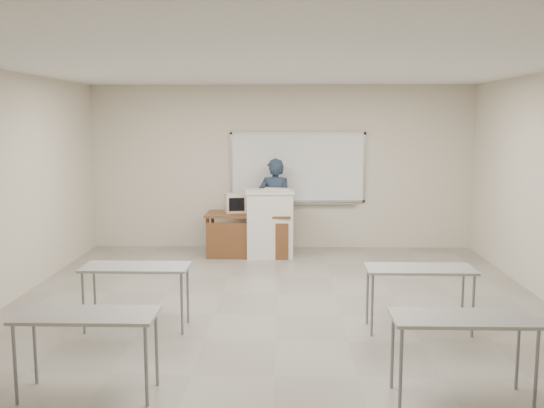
{
  "coord_description": "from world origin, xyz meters",
  "views": [
    {
      "loc": [
        0.12,
        -7.15,
        2.38
      ],
      "look_at": [
        -0.13,
        2.2,
        1.06
      ],
      "focal_mm": 40.0,
      "sensor_mm": 36.0,
      "label": 1
    }
  ],
  "objects_px": {
    "whiteboard": "(298,168)",
    "presenter": "(275,205)",
    "keyboard": "(278,189)",
    "laptop": "(244,209)",
    "instructor_desk": "(248,225)",
    "mouse": "(280,214)",
    "podium": "(269,223)",
    "crt_monitor": "(235,203)"
  },
  "relations": [
    {
      "from": "mouse",
      "to": "keyboard",
      "type": "bearing_deg",
      "value": 120.99
    },
    {
      "from": "whiteboard",
      "to": "mouse",
      "type": "bearing_deg",
      "value": -109.9
    },
    {
      "from": "whiteboard",
      "to": "crt_monitor",
      "type": "xyz_separation_m",
      "value": [
        -1.11,
        -0.54,
        -0.57
      ]
    },
    {
      "from": "mouse",
      "to": "keyboard",
      "type": "relative_size",
      "value": 0.19
    },
    {
      "from": "whiteboard",
      "to": "presenter",
      "type": "distance_m",
      "value": 0.81
    },
    {
      "from": "crt_monitor",
      "to": "mouse",
      "type": "xyz_separation_m",
      "value": [
        0.8,
        -0.33,
        -0.14
      ]
    },
    {
      "from": "podium",
      "to": "crt_monitor",
      "type": "height_order",
      "value": "podium"
    },
    {
      "from": "crt_monitor",
      "to": "presenter",
      "type": "relative_size",
      "value": 0.24
    },
    {
      "from": "presenter",
      "to": "crt_monitor",
      "type": "bearing_deg",
      "value": 21.52
    },
    {
      "from": "keyboard",
      "to": "laptop",
      "type": "bearing_deg",
      "value": -179.68
    },
    {
      "from": "whiteboard",
      "to": "podium",
      "type": "xyz_separation_m",
      "value": [
        -0.5,
        -0.77,
        -0.9
      ]
    },
    {
      "from": "instructor_desk",
      "to": "crt_monitor",
      "type": "relative_size",
      "value": 3.67
    },
    {
      "from": "crt_monitor",
      "to": "whiteboard",
      "type": "bearing_deg",
      "value": 13.62
    },
    {
      "from": "podium",
      "to": "laptop",
      "type": "height_order",
      "value": "podium"
    },
    {
      "from": "mouse",
      "to": "keyboard",
      "type": "xyz_separation_m",
      "value": [
        -0.04,
        0.18,
        0.41
      ]
    },
    {
      "from": "crt_monitor",
      "to": "podium",
      "type": "bearing_deg",
      "value": -32.5
    },
    {
      "from": "podium",
      "to": "keyboard",
      "type": "xyz_separation_m",
      "value": [
        0.15,
        0.08,
        0.59
      ]
    },
    {
      "from": "keyboard",
      "to": "crt_monitor",
      "type": "bearing_deg",
      "value": -174.77
    },
    {
      "from": "whiteboard",
      "to": "instructor_desk",
      "type": "xyz_separation_m",
      "value": [
        -0.86,
        -0.78,
        -0.93
      ]
    },
    {
      "from": "instructor_desk",
      "to": "mouse",
      "type": "distance_m",
      "value": 0.6
    },
    {
      "from": "crt_monitor",
      "to": "laptop",
      "type": "distance_m",
      "value": 0.19
    },
    {
      "from": "instructor_desk",
      "to": "presenter",
      "type": "height_order",
      "value": "presenter"
    },
    {
      "from": "podium",
      "to": "mouse",
      "type": "relative_size",
      "value": 12.6
    },
    {
      "from": "laptop",
      "to": "mouse",
      "type": "xyz_separation_m",
      "value": [
        0.65,
        -0.35,
        -0.04
      ]
    },
    {
      "from": "podium",
      "to": "presenter",
      "type": "xyz_separation_m",
      "value": [
        0.09,
        0.48,
        0.26
      ]
    },
    {
      "from": "instructor_desk",
      "to": "podium",
      "type": "xyz_separation_m",
      "value": [
        0.36,
        0.01,
        0.03
      ]
    },
    {
      "from": "whiteboard",
      "to": "podium",
      "type": "relative_size",
      "value": 2.13
    },
    {
      "from": "instructor_desk",
      "to": "keyboard",
      "type": "bearing_deg",
      "value": 10.92
    },
    {
      "from": "crt_monitor",
      "to": "mouse",
      "type": "relative_size",
      "value": 4.37
    },
    {
      "from": "mouse",
      "to": "crt_monitor",
      "type": "bearing_deg",
      "value": 177.6
    },
    {
      "from": "whiteboard",
      "to": "keyboard",
      "type": "height_order",
      "value": "whiteboard"
    },
    {
      "from": "laptop",
      "to": "keyboard",
      "type": "bearing_deg",
      "value": -12.59
    },
    {
      "from": "crt_monitor",
      "to": "presenter",
      "type": "distance_m",
      "value": 0.75
    },
    {
      "from": "laptop",
      "to": "mouse",
      "type": "height_order",
      "value": "laptop"
    },
    {
      "from": "instructor_desk",
      "to": "crt_monitor",
      "type": "bearing_deg",
      "value": 137.27
    },
    {
      "from": "podium",
      "to": "laptop",
      "type": "distance_m",
      "value": 0.57
    },
    {
      "from": "keyboard",
      "to": "presenter",
      "type": "height_order",
      "value": "presenter"
    },
    {
      "from": "whiteboard",
      "to": "instructor_desk",
      "type": "distance_m",
      "value": 1.49
    },
    {
      "from": "mouse",
      "to": "keyboard",
      "type": "height_order",
      "value": "keyboard"
    },
    {
      "from": "podium",
      "to": "crt_monitor",
      "type": "distance_m",
      "value": 0.73
    },
    {
      "from": "keyboard",
      "to": "whiteboard",
      "type": "bearing_deg",
      "value": 79.03
    },
    {
      "from": "keyboard",
      "to": "instructor_desk",
      "type": "bearing_deg",
      "value": -153.86
    }
  ]
}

